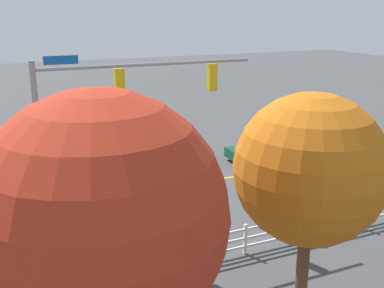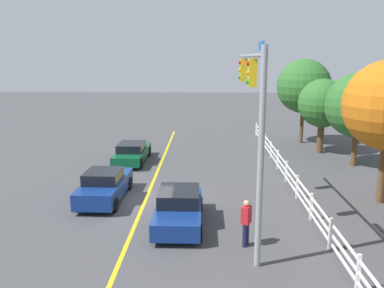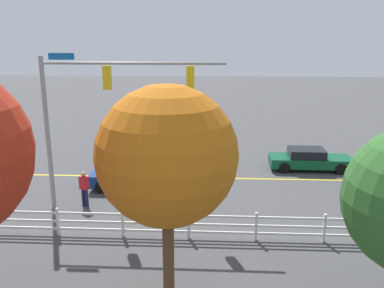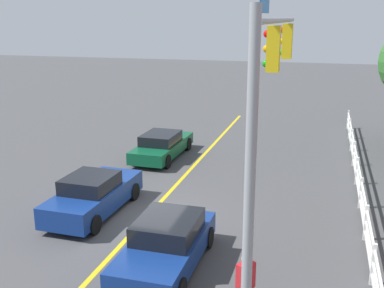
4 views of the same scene
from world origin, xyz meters
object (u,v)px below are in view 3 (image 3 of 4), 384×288
Objects in this scene: pedestrian at (84,187)px; tree_2 at (167,156)px; car_1 at (134,176)px; car_2 at (191,156)px; car_0 at (309,159)px.

tree_2 is at bearing -118.12° from pedestrian.
car_2 is at bearing -127.47° from car_1.
pedestrian is at bearing -54.93° from tree_2.
car_0 is 10.43m from car_1.
car_2 is at bearing -9.99° from pedestrian.
pedestrian is at bearing -125.48° from car_2.
car_2 is 2.67× the size of pedestrian.
car_2 is (-2.76, -3.63, 0.02)m from car_1.
pedestrian is at bearing -151.32° from car_0.
car_2 is 13.26m from tree_2.
car_0 is at bearing -160.06° from car_1.
car_2 is (7.03, -0.03, 0.07)m from car_0.
car_1 is 3.08m from pedestrian.
car_2 is at bearing -89.69° from tree_2.
car_1 is 0.66× the size of tree_2.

